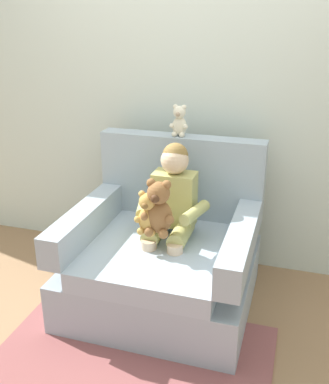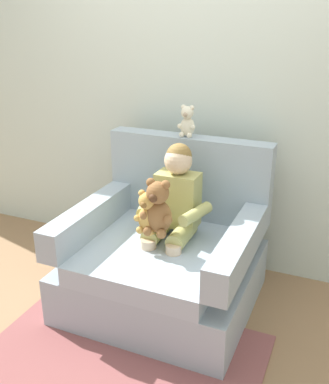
{
  "view_description": "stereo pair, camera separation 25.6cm",
  "coord_description": "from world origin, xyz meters",
  "px_view_note": "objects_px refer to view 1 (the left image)",
  "views": [
    {
      "loc": [
        0.74,
        -2.32,
        1.74
      ],
      "look_at": [
        0.03,
        -0.05,
        0.79
      ],
      "focal_mm": 42.26,
      "sensor_mm": 36.0,
      "label": 1
    },
    {
      "loc": [
        0.98,
        -2.24,
        1.74
      ],
      "look_at": [
        0.03,
        -0.05,
        0.79
      ],
      "focal_mm": 42.26,
      "sensor_mm": 36.0,
      "label": 2
    }
  ],
  "objects_px": {
    "armchair": "(164,257)",
    "seated_child": "(171,205)",
    "plush_cream_on_backrest": "(179,122)",
    "plush_brown": "(159,209)",
    "plush_honey": "(148,214)"
  },
  "relations": [
    {
      "from": "plush_honey",
      "to": "plush_brown",
      "type": "xyz_separation_m",
      "value": [
        0.06,
        0.01,
        0.04
      ]
    },
    {
      "from": "plush_brown",
      "to": "plush_cream_on_backrest",
      "type": "relative_size",
      "value": 1.63
    },
    {
      "from": "armchair",
      "to": "plush_brown",
      "type": "height_order",
      "value": "armchair"
    },
    {
      "from": "armchair",
      "to": "plush_cream_on_backrest",
      "type": "bearing_deg",
      "value": 92.63
    },
    {
      "from": "armchair",
      "to": "seated_child",
      "type": "relative_size",
      "value": 1.33
    },
    {
      "from": "plush_cream_on_backrest",
      "to": "armchair",
      "type": "bearing_deg",
      "value": -75.22
    },
    {
      "from": "seated_child",
      "to": "armchair",
      "type": "bearing_deg",
      "value": -133.17
    },
    {
      "from": "seated_child",
      "to": "plush_honey",
      "type": "distance_m",
      "value": 0.22
    },
    {
      "from": "seated_child",
      "to": "plush_cream_on_backrest",
      "type": "height_order",
      "value": "plush_cream_on_backrest"
    },
    {
      "from": "plush_honey",
      "to": "plush_cream_on_backrest",
      "type": "bearing_deg",
      "value": 76.7
    },
    {
      "from": "seated_child",
      "to": "plush_honey",
      "type": "bearing_deg",
      "value": -118.32
    },
    {
      "from": "plush_honey",
      "to": "plush_brown",
      "type": "bearing_deg",
      "value": -3.69
    },
    {
      "from": "plush_honey",
      "to": "plush_cream_on_backrest",
      "type": "height_order",
      "value": "plush_cream_on_backrest"
    },
    {
      "from": "plush_brown",
      "to": "plush_cream_on_backrest",
      "type": "xyz_separation_m",
      "value": [
        -0.03,
        0.53,
        0.38
      ]
    },
    {
      "from": "plush_cream_on_backrest",
      "to": "plush_brown",
      "type": "bearing_deg",
      "value": -74.49
    }
  ]
}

